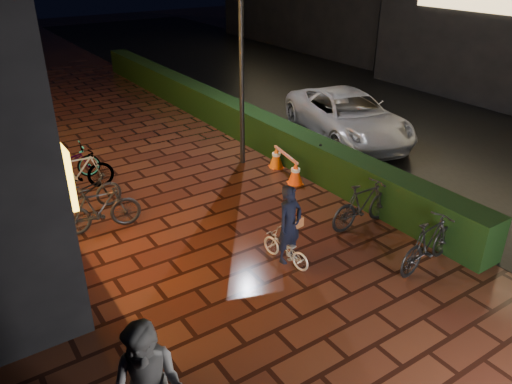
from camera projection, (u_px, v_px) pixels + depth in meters
ground at (288, 274)px, 9.35m from camera, size 80.00×80.00×0.00m
asphalt_road at (406, 120)px, 17.55m from camera, size 11.00×60.00×0.01m
hedge at (223, 112)px, 16.72m from camera, size 0.70×20.00×1.00m
van at (348, 116)px, 15.63m from camera, size 3.62×5.60×1.44m
lamp_post_hedge at (241, 67)px, 12.94m from camera, size 0.46×0.22×4.87m
lamp_post_sf at (31, 59)px, 13.49m from camera, size 0.48×0.15×5.02m
cyclist at (288, 236)px, 9.39m from camera, size 0.64×1.21×1.66m
traffic_barrier at (286, 164)px, 13.22m from camera, size 0.61×1.53×0.62m
cart_assembly at (318, 157)px, 13.07m from camera, size 0.60×0.63×1.05m
parked_bikes_storefront at (80, 183)px, 11.78m from camera, size 2.00×3.75×1.03m
parked_bikes_hedge at (393, 222)px, 10.04m from camera, size 1.83×2.41×1.03m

